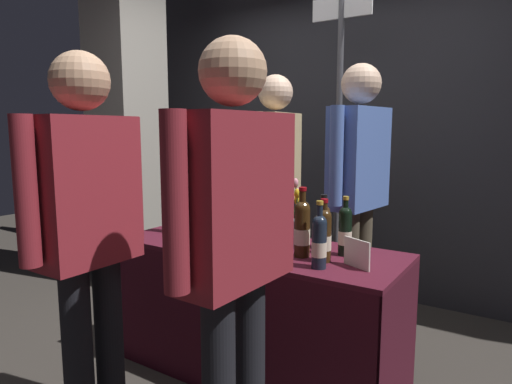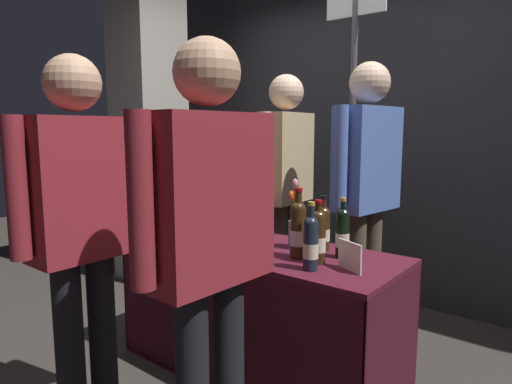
{
  "view_description": "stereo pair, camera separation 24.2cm",
  "coord_description": "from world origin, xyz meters",
  "px_view_note": "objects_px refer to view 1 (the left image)",
  "views": [
    {
      "loc": [
        1.31,
        -2.02,
        1.38
      ],
      "look_at": [
        0.0,
        0.0,
        1.05
      ],
      "focal_mm": 31.29,
      "sensor_mm": 36.0,
      "label": 1
    },
    {
      "loc": [
        1.51,
        -1.87,
        1.38
      ],
      "look_at": [
        0.0,
        0.0,
        1.05
      ],
      "focal_mm": 31.29,
      "sensor_mm": 36.0,
      "label": 2
    }
  ],
  "objects_px": {
    "tasting_table": "(256,287)",
    "flower_vase": "(298,227)",
    "display_bottle_0": "(168,211)",
    "vendor_presenter": "(358,177)",
    "booth_signpost": "(339,131)",
    "taster_foreground_right": "(87,221)",
    "wine_glass_near_vendor": "(215,216)",
    "concrete_pillar": "(127,113)",
    "featured_wine_bottle": "(302,227)"
  },
  "relations": [
    {
      "from": "taster_foreground_right",
      "to": "booth_signpost",
      "type": "distance_m",
      "value": 2.0
    },
    {
      "from": "tasting_table",
      "to": "booth_signpost",
      "type": "bearing_deg",
      "value": 88.1
    },
    {
      "from": "concrete_pillar",
      "to": "wine_glass_near_vendor",
      "type": "distance_m",
      "value": 1.7
    },
    {
      "from": "display_bottle_0",
      "to": "booth_signpost",
      "type": "relative_size",
      "value": 0.14
    },
    {
      "from": "wine_glass_near_vendor",
      "to": "concrete_pillar",
      "type": "bearing_deg",
      "value": 157.79
    },
    {
      "from": "wine_glass_near_vendor",
      "to": "booth_signpost",
      "type": "relative_size",
      "value": 0.06
    },
    {
      "from": "concrete_pillar",
      "to": "wine_glass_near_vendor",
      "type": "relative_size",
      "value": 21.28
    },
    {
      "from": "flower_vase",
      "to": "taster_foreground_right",
      "type": "distance_m",
      "value": 1.1
    },
    {
      "from": "wine_glass_near_vendor",
      "to": "taster_foreground_right",
      "type": "relative_size",
      "value": 0.08
    },
    {
      "from": "tasting_table",
      "to": "featured_wine_bottle",
      "type": "bearing_deg",
      "value": -9.61
    },
    {
      "from": "display_bottle_0",
      "to": "taster_foreground_right",
      "type": "distance_m",
      "value": 0.98
    },
    {
      "from": "taster_foreground_right",
      "to": "display_bottle_0",
      "type": "bearing_deg",
      "value": 24.98
    },
    {
      "from": "tasting_table",
      "to": "booth_signpost",
      "type": "xyz_separation_m",
      "value": [
        0.03,
        1.05,
        0.86
      ]
    },
    {
      "from": "display_bottle_0",
      "to": "flower_vase",
      "type": "height_order",
      "value": "flower_vase"
    },
    {
      "from": "tasting_table",
      "to": "display_bottle_0",
      "type": "relative_size",
      "value": 5.04
    },
    {
      "from": "taster_foreground_right",
      "to": "vendor_presenter",
      "type": "bearing_deg",
      "value": -19.53
    },
    {
      "from": "featured_wine_bottle",
      "to": "display_bottle_0",
      "type": "xyz_separation_m",
      "value": [
        -0.96,
        0.04,
        -0.02
      ]
    },
    {
      "from": "featured_wine_bottle",
      "to": "wine_glass_near_vendor",
      "type": "relative_size",
      "value": 2.47
    },
    {
      "from": "concrete_pillar",
      "to": "vendor_presenter",
      "type": "distance_m",
      "value": 2.2
    },
    {
      "from": "tasting_table",
      "to": "featured_wine_bottle",
      "type": "xyz_separation_m",
      "value": [
        0.31,
        -0.05,
        0.39
      ]
    },
    {
      "from": "concrete_pillar",
      "to": "tasting_table",
      "type": "distance_m",
      "value": 2.21
    },
    {
      "from": "display_bottle_0",
      "to": "wine_glass_near_vendor",
      "type": "distance_m",
      "value": 0.3
    },
    {
      "from": "tasting_table",
      "to": "vendor_presenter",
      "type": "height_order",
      "value": "vendor_presenter"
    },
    {
      "from": "concrete_pillar",
      "to": "featured_wine_bottle",
      "type": "bearing_deg",
      "value": -19.77
    },
    {
      "from": "flower_vase",
      "to": "tasting_table",
      "type": "bearing_deg",
      "value": -154.66
    },
    {
      "from": "display_bottle_0",
      "to": "booth_signpost",
      "type": "bearing_deg",
      "value": 57.38
    },
    {
      "from": "featured_wine_bottle",
      "to": "vendor_presenter",
      "type": "height_order",
      "value": "vendor_presenter"
    },
    {
      "from": "display_bottle_0",
      "to": "vendor_presenter",
      "type": "xyz_separation_m",
      "value": [
        0.97,
        0.69,
        0.21
      ]
    },
    {
      "from": "display_bottle_0",
      "to": "booth_signpost",
      "type": "distance_m",
      "value": 1.35
    },
    {
      "from": "wine_glass_near_vendor",
      "to": "vendor_presenter",
      "type": "bearing_deg",
      "value": 37.84
    },
    {
      "from": "tasting_table",
      "to": "vendor_presenter",
      "type": "xyz_separation_m",
      "value": [
        0.33,
        0.68,
        0.58
      ]
    },
    {
      "from": "tasting_table",
      "to": "taster_foreground_right",
      "type": "xyz_separation_m",
      "value": [
        -0.23,
        -0.9,
        0.51
      ]
    },
    {
      "from": "tasting_table",
      "to": "flower_vase",
      "type": "relative_size",
      "value": 4.26
    },
    {
      "from": "concrete_pillar",
      "to": "wine_glass_near_vendor",
      "type": "bearing_deg",
      "value": -22.21
    },
    {
      "from": "vendor_presenter",
      "to": "taster_foreground_right",
      "type": "xyz_separation_m",
      "value": [
        -0.56,
        -1.58,
        -0.08
      ]
    },
    {
      "from": "display_bottle_0",
      "to": "vendor_presenter",
      "type": "bearing_deg",
      "value": 35.43
    },
    {
      "from": "wine_glass_near_vendor",
      "to": "flower_vase",
      "type": "height_order",
      "value": "flower_vase"
    },
    {
      "from": "display_bottle_0",
      "to": "booth_signpost",
      "type": "xyz_separation_m",
      "value": [
        0.68,
        1.06,
        0.49
      ]
    },
    {
      "from": "display_bottle_0",
      "to": "wine_glass_near_vendor",
      "type": "xyz_separation_m",
      "value": [
        0.26,
        0.14,
        -0.03
      ]
    },
    {
      "from": "display_bottle_0",
      "to": "featured_wine_bottle",
      "type": "bearing_deg",
      "value": -2.31
    },
    {
      "from": "display_bottle_0",
      "to": "taster_foreground_right",
      "type": "height_order",
      "value": "taster_foreground_right"
    },
    {
      "from": "featured_wine_bottle",
      "to": "wine_glass_near_vendor",
      "type": "xyz_separation_m",
      "value": [
        -0.69,
        0.18,
        -0.05
      ]
    },
    {
      "from": "flower_vase",
      "to": "vendor_presenter",
      "type": "xyz_separation_m",
      "value": [
        0.12,
        0.58,
        0.23
      ]
    },
    {
      "from": "tasting_table",
      "to": "wine_glass_near_vendor",
      "type": "xyz_separation_m",
      "value": [
        -0.38,
        0.13,
        0.34
      ]
    },
    {
      "from": "wine_glass_near_vendor",
      "to": "booth_signpost",
      "type": "distance_m",
      "value": 1.14
    },
    {
      "from": "display_bottle_0",
      "to": "wine_glass_near_vendor",
      "type": "relative_size",
      "value": 2.23
    },
    {
      "from": "vendor_presenter",
      "to": "booth_signpost",
      "type": "bearing_deg",
      "value": -134.05
    },
    {
      "from": "tasting_table",
      "to": "display_bottle_0",
      "type": "bearing_deg",
      "value": -178.75
    },
    {
      "from": "concrete_pillar",
      "to": "booth_signpost",
      "type": "bearing_deg",
      "value": 10.07
    },
    {
      "from": "concrete_pillar",
      "to": "featured_wine_bottle",
      "type": "height_order",
      "value": "concrete_pillar"
    }
  ]
}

